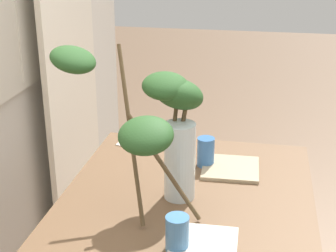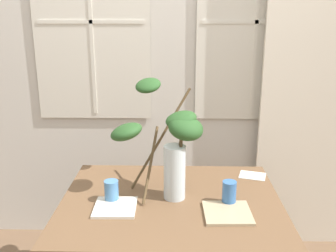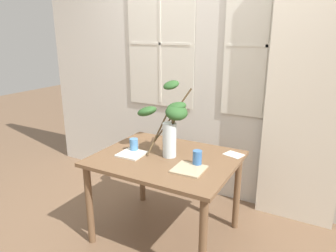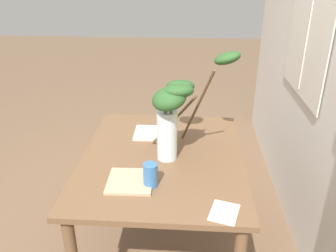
{
  "view_description": "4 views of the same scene",
  "coord_description": "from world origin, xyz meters",
  "px_view_note": "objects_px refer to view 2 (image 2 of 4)",
  "views": [
    {
      "loc": [
        -1.56,
        -0.24,
        1.63
      ],
      "look_at": [
        -0.05,
        0.06,
        1.02
      ],
      "focal_mm": 54.21,
      "sensor_mm": 36.0,
      "label": 1
    },
    {
      "loc": [
        0.03,
        -1.78,
        1.65
      ],
      "look_at": [
        -0.02,
        0.08,
        1.09
      ],
      "focal_mm": 41.42,
      "sensor_mm": 36.0,
      "label": 2
    },
    {
      "loc": [
        1.13,
        -2.03,
        1.69
      ],
      "look_at": [
        0.03,
        -0.01,
        1.0
      ],
      "focal_mm": 33.06,
      "sensor_mm": 36.0,
      "label": 3
    },
    {
      "loc": [
        1.7,
        0.15,
        1.72
      ],
      "look_at": [
        0.03,
        0.03,
        0.93
      ],
      "focal_mm": 37.53,
      "sensor_mm": 36.0,
      "label": 4
    }
  ],
  "objects_px": {
    "dining_table": "(171,217)",
    "drinking_glass_blue_right": "(229,193)",
    "plate_square_right": "(227,213)",
    "plate_square_left": "(115,207)",
    "vase_with_branches": "(167,140)",
    "drinking_glass_blue_left": "(112,191)"
  },
  "relations": [
    {
      "from": "dining_table",
      "to": "plate_square_right",
      "type": "bearing_deg",
      "value": -26.96
    },
    {
      "from": "drinking_glass_blue_right",
      "to": "dining_table",
      "type": "bearing_deg",
      "value": 173.34
    },
    {
      "from": "vase_with_branches",
      "to": "drinking_glass_blue_left",
      "type": "bearing_deg",
      "value": -160.3
    },
    {
      "from": "dining_table",
      "to": "plate_square_right",
      "type": "xyz_separation_m",
      "value": [
        0.27,
        -0.14,
        0.11
      ]
    },
    {
      "from": "dining_table",
      "to": "drinking_glass_blue_left",
      "type": "relative_size",
      "value": 10.02
    },
    {
      "from": "plate_square_left",
      "to": "plate_square_right",
      "type": "height_order",
      "value": "same"
    },
    {
      "from": "vase_with_branches",
      "to": "drinking_glass_blue_right",
      "type": "bearing_deg",
      "value": -20.2
    },
    {
      "from": "vase_with_branches",
      "to": "plate_square_right",
      "type": "height_order",
      "value": "vase_with_branches"
    },
    {
      "from": "dining_table",
      "to": "plate_square_left",
      "type": "height_order",
      "value": "plate_square_left"
    },
    {
      "from": "vase_with_branches",
      "to": "drinking_glass_blue_left",
      "type": "relative_size",
      "value": 5.29
    },
    {
      "from": "dining_table",
      "to": "drinking_glass_blue_right",
      "type": "height_order",
      "value": "drinking_glass_blue_right"
    },
    {
      "from": "drinking_glass_blue_left",
      "to": "drinking_glass_blue_right",
      "type": "relative_size",
      "value": 0.93
    },
    {
      "from": "dining_table",
      "to": "drinking_glass_blue_right",
      "type": "distance_m",
      "value": 0.33
    },
    {
      "from": "plate_square_left",
      "to": "dining_table",
      "type": "bearing_deg",
      "value": 19.66
    },
    {
      "from": "vase_with_branches",
      "to": "plate_square_left",
      "type": "distance_m",
      "value": 0.42
    },
    {
      "from": "drinking_glass_blue_right",
      "to": "plate_square_left",
      "type": "distance_m",
      "value": 0.56
    },
    {
      "from": "dining_table",
      "to": "plate_square_left",
      "type": "xyz_separation_m",
      "value": [
        -0.27,
        -0.1,
        0.11
      ]
    },
    {
      "from": "vase_with_branches",
      "to": "plate_square_right",
      "type": "distance_m",
      "value": 0.46
    },
    {
      "from": "vase_with_branches",
      "to": "plate_square_left",
      "type": "bearing_deg",
      "value": -144.85
    },
    {
      "from": "drinking_glass_blue_left",
      "to": "drinking_glass_blue_right",
      "type": "distance_m",
      "value": 0.59
    },
    {
      "from": "plate_square_left",
      "to": "plate_square_right",
      "type": "distance_m",
      "value": 0.54
    },
    {
      "from": "drinking_glass_blue_right",
      "to": "plate_square_right",
      "type": "relative_size",
      "value": 0.54
    }
  ]
}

